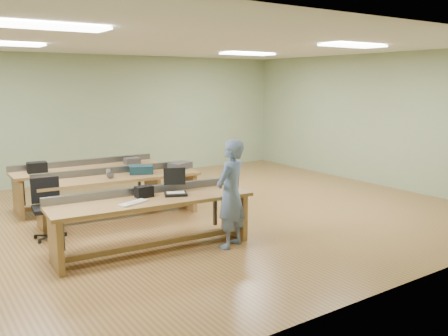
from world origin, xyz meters
The scene contains 22 objects.
floor centered at (0.00, 0.00, 0.00)m, with size 10.00×10.00×0.00m, color olive.
ceiling centered at (0.00, 0.00, 3.00)m, with size 10.00×10.00×0.00m, color silver.
wall_back centered at (0.00, 4.00, 1.50)m, with size 10.00×0.04×3.00m, color #8CA37C.
wall_front centered at (0.00, -4.00, 1.50)m, with size 10.00×0.04×3.00m, color #8CA37C.
wall_right centered at (5.00, 0.00, 1.50)m, with size 0.04×8.00×3.00m, color #8CA37C.
fluor_panels centered at (0.00, 0.00, 2.97)m, with size 6.20×3.50×0.03m.
workbench_front centered at (-1.23, -1.26, 0.56)m, with size 2.91×0.97×0.86m.
workbench_mid centered at (-1.01, 0.53, 0.55)m, with size 2.85×0.95×0.86m.
workbench_back centered at (-1.17, 1.65, 0.55)m, with size 2.80×0.79×0.86m.
person centered at (-0.25, -1.78, 0.79)m, with size 0.57×0.38×1.57m, color #6577A5.
laptop_base centered at (-0.87, -1.28, 0.77)m, with size 0.32×0.26×0.03m, color black.
laptop_screen centered at (-0.82, -1.16, 1.00)m, with size 0.32×0.02×0.25m, color black.
keyboard centered at (-1.57, -1.40, 0.76)m, with size 0.43×0.14×0.02m, color beige.
trackball_mouse centered at (-0.02, -1.43, 0.79)m, with size 0.14×0.17×0.07m, color white.
camera_bag centered at (-1.30, -1.14, 0.83)m, with size 0.24×0.15×0.16m, color black.
task_chair centered at (-2.33, 0.09, 0.34)m, with size 0.54×0.54×0.92m.
parts_bin_teal centered at (-0.59, 0.52, 0.82)m, with size 0.41×0.31×0.14m, color #12303D.
parts_bin_grey centered at (0.22, 0.55, 0.81)m, with size 0.43×0.27×0.12m, color #38383A.
mug centered at (-1.20, 0.42, 0.80)m, with size 0.12×0.12×0.10m, color #38383A.
drinks_can centered at (-1.18, 0.58, 0.82)m, with size 0.07×0.07×0.13m, color silver.
storage_box_back centered at (-2.10, 1.64, 0.84)m, with size 0.33×0.24×0.19m, color black.
tray_back centered at (-0.31, 1.56, 0.81)m, with size 0.29×0.21×0.12m, color #38383A.
Camera 1 is at (-4.02, -7.17, 2.36)m, focal length 38.00 mm.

